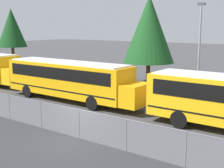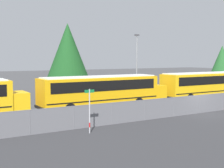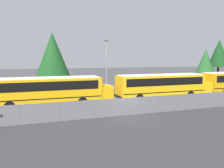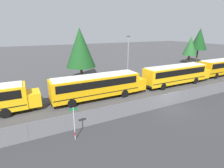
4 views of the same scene
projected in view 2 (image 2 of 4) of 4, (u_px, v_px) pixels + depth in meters
The scene contains 8 objects.
ground_plane at pixel (199, 113), 27.91m from camera, with size 200.00×200.00×0.00m, color #424244.
fence at pixel (200, 104), 27.84m from camera, with size 67.54×0.07×1.65m.
school_bus_1 at pixel (103, 90), 29.58m from camera, with size 13.21×2.64×3.24m.
school_bus_2 at pixel (207, 83), 36.79m from camera, with size 13.21×2.64×3.24m.
street_sign at pixel (90, 110), 20.35m from camera, with size 0.70×0.09×2.93m.
light_pole at pixel (137, 63), 39.00m from camera, with size 0.60×0.24×7.88m.
tree_2 at pixel (222, 59), 56.72m from camera, with size 3.74×3.74×7.18m.
tree_3 at pixel (68, 51), 39.12m from camera, with size 5.40×5.40×9.28m.
Camera 2 is at (-21.02, -19.52, 4.93)m, focal length 50.00 mm.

